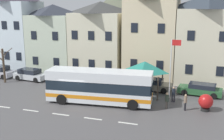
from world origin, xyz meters
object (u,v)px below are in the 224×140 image
pedestrian_01 (167,100)px  townhouse_01 (54,38)px  pedestrian_00 (143,93)px  bare_tree_00 (3,64)px  townhouse_02 (101,38)px  pedestrian_03 (185,101)px  bus_shelter (145,67)px  parked_car_00 (201,89)px  townhouse_04 (206,39)px  parked_car_01 (153,85)px  harbour_buoy (206,102)px  flagpole (172,64)px  public_bench (135,82)px  pedestrian_02 (173,93)px  transit_bus (99,87)px  townhouse_03 (152,31)px  hilltop_castle (137,9)px  townhouse_00 (17,28)px  parked_car_02 (0,72)px  parked_car_04 (67,78)px  parked_car_03 (31,75)px

pedestrian_01 → townhouse_01: bearing=149.0°
pedestrian_00 → bare_tree_00: (-17.35, 1.48, 1.40)m
townhouse_02 → pedestrian_00: bearing=-51.0°
pedestrian_03 → bare_tree_00: size_ratio=0.34×
bus_shelter → pedestrian_03: size_ratio=2.41×
parked_car_00 → pedestrian_01: bearing=66.8°
parked_car_00 → bus_shelter: bearing=20.6°
townhouse_04 → parked_car_01: 8.77m
pedestrian_00 → harbour_buoy: bearing=-8.4°
flagpole → harbour_buoy: (3.39, -2.69, -2.69)m
public_bench → flagpole: (4.36, -2.82, 3.06)m
townhouse_04 → parked_car_01: townhouse_04 is taller
pedestrian_02 → pedestrian_00: bearing=-168.7°
transit_bus → public_bench: 6.85m
townhouse_03 → pedestrian_01: townhouse_03 is taller
transit_bus → bus_shelter: bearing=43.4°
hilltop_castle → flagpole: (8.85, -23.47, -4.95)m
townhouse_02 → townhouse_00: bearing=-177.3°
flagpole → hilltop_castle: bearing=110.7°
pedestrian_01 → public_bench: 7.48m
pedestrian_03 → flagpole: 4.43m
townhouse_00 → townhouse_02: 12.80m
townhouse_02 → parked_car_02: size_ratio=2.43×
townhouse_03 → pedestrian_03: bearing=-65.2°
townhouse_00 → townhouse_03: (19.74, 0.42, 0.02)m
townhouse_02 → pedestrian_01: (10.38, -11.09, -3.97)m
pedestrian_02 → harbour_buoy: (2.95, -1.46, -0.04)m
pedestrian_01 → pedestrian_02: (0.39, 1.98, 0.02)m
parked_car_04 → parked_car_01: bearing=1.8°
townhouse_01 → pedestrian_02: townhouse_01 is taller
parked_car_00 → parked_car_04: parked_car_04 is taller
townhouse_00 → harbour_buoy: size_ratio=7.81×
townhouse_02 → pedestrian_02: (10.78, -9.11, -3.96)m
pedestrian_02 → parked_car_03: bearing=170.8°
parked_car_00 → pedestrian_00: size_ratio=3.10×
townhouse_02 → parked_car_02: (-11.90, -6.13, -4.13)m
bus_shelter → pedestrian_00: bus_shelter is taller
public_bench → transit_bus: bearing=-106.8°
bus_shelter → parked_car_02: size_ratio=0.90×
townhouse_01 → pedestrian_00: bearing=-31.3°
townhouse_00 → parked_car_04: size_ratio=2.71×
parked_car_00 → pedestrian_03: 5.10m
flagpole → pedestrian_01: bearing=-89.2°
townhouse_02 → parked_car_01: townhouse_02 is taller
parked_car_02 → public_bench: bearing=7.7°
townhouse_00 → bus_shelter: townhouse_00 is taller
townhouse_01 → parked_car_03: townhouse_01 is taller
bus_shelter → pedestrian_03: bearing=-38.6°
parked_car_00 → pedestrian_02: pedestrian_02 is taller
bare_tree_00 → flagpole: bearing=1.0°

